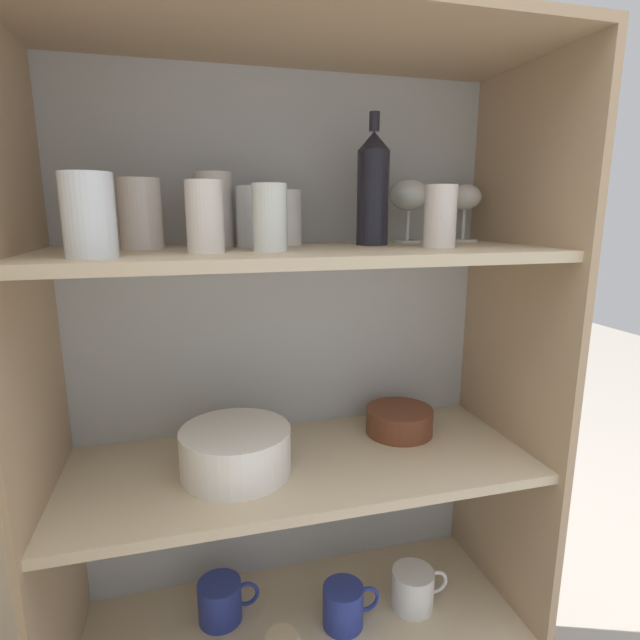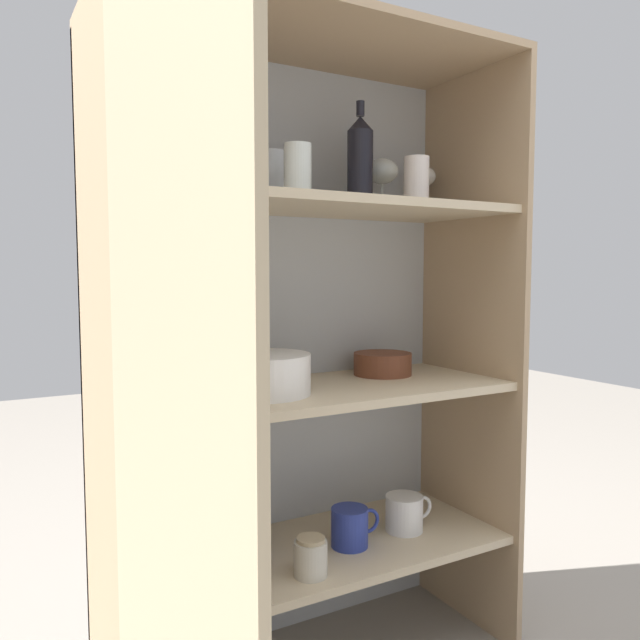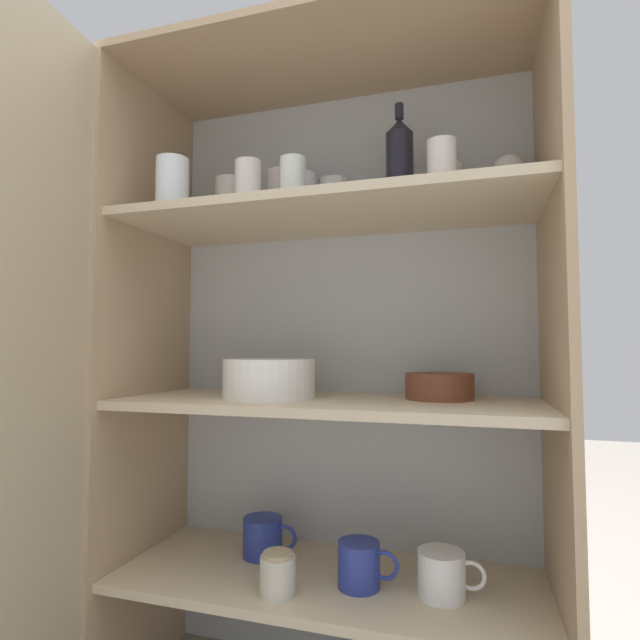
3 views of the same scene
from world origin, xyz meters
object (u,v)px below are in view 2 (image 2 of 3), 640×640
(wine_bottle, at_px, (360,161))
(coffee_mug_primary, at_px, (236,537))
(plate_stack_white, at_px, (263,374))
(storage_jar, at_px, (311,557))
(mixing_bowl_large, at_px, (383,363))

(wine_bottle, distance_m, coffee_mug_primary, 0.95)
(plate_stack_white, xyz_separation_m, storage_jar, (0.06, -0.10, -0.39))
(wine_bottle, height_order, coffee_mug_primary, wine_bottle)
(plate_stack_white, bearing_deg, mixing_bowl_large, 12.11)
(wine_bottle, bearing_deg, mixing_bowl_large, 9.56)
(mixing_bowl_large, bearing_deg, storage_jar, -149.83)
(wine_bottle, relative_size, mixing_bowl_large, 1.69)
(wine_bottle, xyz_separation_m, mixing_bowl_large, (0.08, 0.01, -0.51))
(plate_stack_white, distance_m, mixing_bowl_large, 0.39)
(storage_jar, bearing_deg, coffee_mug_primary, 122.09)
(mixing_bowl_large, height_order, storage_jar, mixing_bowl_large)
(storage_jar, bearing_deg, mixing_bowl_large, 30.17)
(wine_bottle, distance_m, plate_stack_white, 0.58)
(wine_bottle, bearing_deg, plate_stack_white, -167.20)
(coffee_mug_primary, xyz_separation_m, storage_jar, (0.10, -0.17, -0.00))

